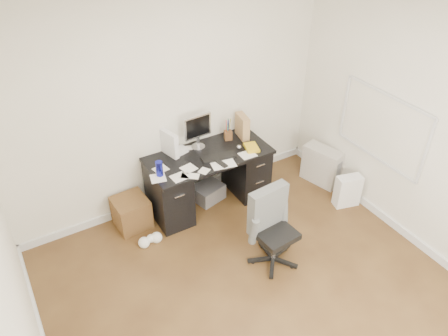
{
  "coord_description": "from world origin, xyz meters",
  "views": [
    {
      "loc": [
        -1.75,
        -2.19,
        3.66
      ],
      "look_at": [
        0.25,
        1.2,
        0.84
      ],
      "focal_mm": 35.0,
      "sensor_mm": 36.0,
      "label": 1
    }
  ],
  "objects_px": {
    "desk": "(209,178)",
    "office_chair": "(275,230)",
    "keyboard": "(219,157)",
    "pc_tower": "(322,165)",
    "lcd_monitor": "(198,132)",
    "wicker_basket": "(131,213)"
  },
  "relations": [
    {
      "from": "keyboard",
      "to": "wicker_basket",
      "type": "bearing_deg",
      "value": 177.74
    },
    {
      "from": "office_chair",
      "to": "wicker_basket",
      "type": "distance_m",
      "value": 1.77
    },
    {
      "from": "lcd_monitor",
      "to": "keyboard",
      "type": "relative_size",
      "value": 1.11
    },
    {
      "from": "keyboard",
      "to": "pc_tower",
      "type": "xyz_separation_m",
      "value": [
        1.47,
        -0.24,
        -0.5
      ]
    },
    {
      "from": "pc_tower",
      "to": "wicker_basket",
      "type": "bearing_deg",
      "value": 154.14
    },
    {
      "from": "keyboard",
      "to": "pc_tower",
      "type": "bearing_deg",
      "value": 0.58
    },
    {
      "from": "desk",
      "to": "pc_tower",
      "type": "xyz_separation_m",
      "value": [
        1.54,
        -0.37,
        -0.14
      ]
    },
    {
      "from": "desk",
      "to": "lcd_monitor",
      "type": "distance_m",
      "value": 0.61
    },
    {
      "from": "pc_tower",
      "to": "wicker_basket",
      "type": "xyz_separation_m",
      "value": [
        -2.54,
        0.47,
        -0.07
      ]
    },
    {
      "from": "desk",
      "to": "lcd_monitor",
      "type": "relative_size",
      "value": 3.32
    },
    {
      "from": "pc_tower",
      "to": "lcd_monitor",
      "type": "bearing_deg",
      "value": 144.9
    },
    {
      "from": "keyboard",
      "to": "office_chair",
      "type": "xyz_separation_m",
      "value": [
        0.05,
        -1.11,
        -0.3
      ]
    },
    {
      "from": "office_chair",
      "to": "wicker_basket",
      "type": "relative_size",
      "value": 2.37
    },
    {
      "from": "desk",
      "to": "keyboard",
      "type": "bearing_deg",
      "value": -62.45
    },
    {
      "from": "desk",
      "to": "office_chair",
      "type": "relative_size",
      "value": 1.64
    },
    {
      "from": "keyboard",
      "to": "pc_tower",
      "type": "distance_m",
      "value": 1.57
    },
    {
      "from": "keyboard",
      "to": "office_chair",
      "type": "height_order",
      "value": "office_chair"
    },
    {
      "from": "pc_tower",
      "to": "wicker_basket",
      "type": "relative_size",
      "value": 1.34
    },
    {
      "from": "desk",
      "to": "wicker_basket",
      "type": "relative_size",
      "value": 3.88
    },
    {
      "from": "keyboard",
      "to": "office_chair",
      "type": "bearing_deg",
      "value": -77.33
    },
    {
      "from": "keyboard",
      "to": "pc_tower",
      "type": "relative_size",
      "value": 0.79
    },
    {
      "from": "lcd_monitor",
      "to": "wicker_basket",
      "type": "bearing_deg",
      "value": -177.6
    }
  ]
}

